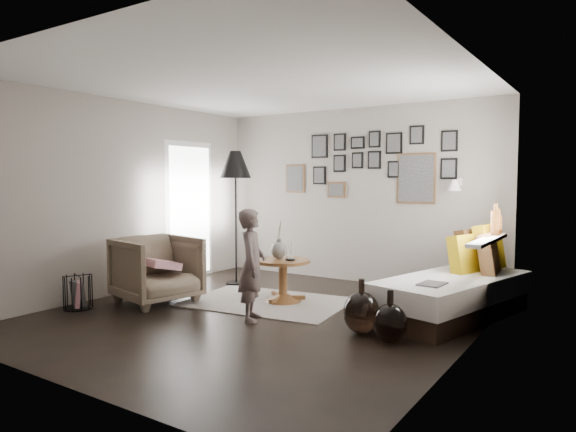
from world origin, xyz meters
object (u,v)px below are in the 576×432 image
Objects in this scene: daybed at (454,289)px; child at (252,265)px; magazine_basket at (78,292)px; pedestal_table at (283,282)px; vase at (278,247)px; demijohn_small at (390,323)px; armchair at (157,270)px; demijohn_large at (361,312)px; floor_lamp at (235,170)px.

child is (-1.80, -1.37, 0.30)m from daybed.
child is at bearing 19.99° from magazine_basket.
vase reaches higher than pedestal_table.
magazine_basket is at bearing -167.11° from demijohn_small.
armchair is at bearing -143.39° from vase.
demijohn_large reaches higher than magazine_basket.
pedestal_table is at bearing 155.51° from demijohn_small.
floor_lamp is 3.89× the size of demijohn_small.
pedestal_table is 2.46m from magazine_basket.
floor_lamp reaches higher than daybed.
pedestal_table is 0.45m from vase.
pedestal_table is at bearing 41.16° from magazine_basket.
magazine_basket is (-1.77, -1.64, -0.49)m from vase.
demijohn_small is at bearing -116.99° from child.
daybed is 3.56m from armchair.
demijohn_small is (3.59, 0.82, -0.01)m from magazine_basket.
demijohn_large is at bearing 16.20° from magazine_basket.
daybed is 4.37× the size of demijohn_small.
armchair is at bearing -94.55° from floor_lamp.
demijohn_small is (3.04, 0.09, -0.23)m from armchair.
child is at bearing -78.06° from pedestal_table.
daybed is at bearing 28.85° from magazine_basket.
child is (1.48, 0.01, 0.19)m from armchair.
vase is 1.54m from armchair.
vase is 2.06m from demijohn_small.
demijohn_large is at bearing -25.82° from pedestal_table.
child is (0.27, -0.90, -0.08)m from vase.
daybed is at bearing 12.97° from vase.
demijohn_small is at bearing -24.06° from vase.
floor_lamp is at bearing 8.17° from armchair.
armchair reaches higher than pedestal_table.
demijohn_large is 1.10× the size of demijohn_small.
child is at bearing -176.98° from demijohn_small.
armchair is (-1.30, -0.88, 0.17)m from pedestal_table.
child is at bearing -45.84° from floor_lamp.
floor_lamp reaches higher than magazine_basket.
demijohn_small is (2.93, -1.33, -1.49)m from floor_lamp.
pedestal_table is 1.65× the size of magazine_basket.
floor_lamp is 3.54m from demijohn_small.
floor_lamp is 3.20m from demijohn_large.
pedestal_table is 2.05m from daybed.
vase is at bearing 165.96° from pedestal_table.
child is (-1.56, -0.08, 0.42)m from demijohn_small.
demijohn_small is 0.41× the size of child.
pedestal_table reaches higher than magazine_basket.
magazine_basket is 3.38m from demijohn_large.
vase reaches higher than demijohn_large.
magazine_basket is (-0.55, -0.73, -0.22)m from armchair.
vase is 0.54× the size of armchair.
magazine_basket is (-1.85, -1.62, -0.05)m from pedestal_table.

